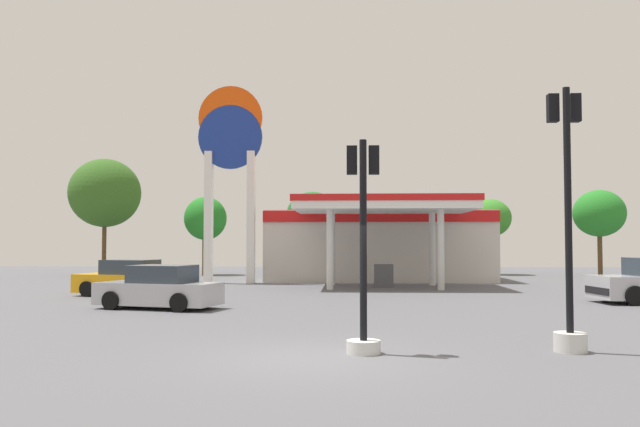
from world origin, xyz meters
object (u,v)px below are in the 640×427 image
(tree_3, at_px, (384,215))
(tree_5, at_px, (599,214))
(car_1, at_px, (159,289))
(traffic_signal_1, at_px, (568,252))
(tree_4, at_px, (489,219))
(traffic_signal_0, at_px, (363,265))
(tree_0, at_px, (105,193))
(tree_1, at_px, (205,219))
(car_0, at_px, (128,279))
(station_pole_sign, at_px, (230,161))
(tree_2, at_px, (313,215))

(tree_3, bearing_deg, tree_5, -8.18)
(car_1, height_order, traffic_signal_1, traffic_signal_1)
(tree_4, distance_m, tree_5, 6.80)
(traffic_signal_0, bearing_deg, tree_3, 86.26)
(tree_0, bearing_deg, traffic_signal_1, -54.44)
(tree_1, height_order, tree_3, tree_3)
(car_1, height_order, tree_5, tree_5)
(tree_5, bearing_deg, tree_1, 178.04)
(car_0, distance_m, tree_5, 29.67)
(tree_0, xyz_separation_m, tree_3, (18.38, 2.07, -1.42))
(tree_1, bearing_deg, traffic_signal_1, -64.69)
(station_pole_sign, xyz_separation_m, tree_5, (22.16, 7.77, -2.52))
(station_pole_sign, xyz_separation_m, tree_3, (8.67, 9.71, -2.54))
(tree_4, bearing_deg, tree_0, -174.91)
(tree_0, bearing_deg, station_pole_sign, -38.20)
(tree_0, bearing_deg, tree_1, 8.88)
(tree_0, relative_size, tree_5, 1.39)
(traffic_signal_0, xyz_separation_m, tree_1, (-9.90, 29.96, 1.99))
(tree_2, bearing_deg, car_0, -109.79)
(car_0, distance_m, tree_4, 25.94)
(tree_0, height_order, tree_2, tree_0)
(tree_2, xyz_separation_m, tree_5, (18.33, -1.95, -0.06))
(car_1, bearing_deg, tree_1, 98.89)
(traffic_signal_0, bearing_deg, tree_5, 61.92)
(tree_2, bearing_deg, station_pole_sign, -111.51)
(tree_5, bearing_deg, tree_4, 161.75)
(car_1, distance_m, traffic_signal_1, 13.24)
(tree_2, height_order, tree_5, tree_2)
(car_0, relative_size, traffic_signal_0, 1.04)
(tree_4, bearing_deg, traffic_signal_1, -99.15)
(car_0, height_order, tree_3, tree_3)
(station_pole_sign, height_order, traffic_signal_1, station_pole_sign)
(car_0, distance_m, traffic_signal_1, 18.51)
(car_1, xyz_separation_m, tree_3, (8.53, 22.82, 3.32))
(traffic_signal_0, height_order, traffic_signal_1, traffic_signal_1)
(car_1, height_order, tree_2, tree_2)
(tree_0, bearing_deg, traffic_signal_0, -60.55)
(tree_3, xyz_separation_m, tree_4, (7.03, 0.19, -0.21))
(tree_2, bearing_deg, traffic_signal_0, -84.82)
(station_pole_sign, xyz_separation_m, tree_4, (15.70, 9.90, -2.75))
(traffic_signal_1, height_order, tree_4, traffic_signal_1)
(traffic_signal_1, relative_size, tree_4, 1.04)
(car_1, relative_size, traffic_signal_0, 1.01)
(traffic_signal_1, height_order, tree_5, tree_5)
(car_1, height_order, traffic_signal_0, traffic_signal_0)
(car_0, xyz_separation_m, tree_4, (18.32, 18.10, 3.09))
(traffic_signal_0, height_order, tree_2, tree_2)
(tree_0, distance_m, tree_3, 18.55)
(traffic_signal_1, height_order, tree_1, traffic_signal_1)
(traffic_signal_1, bearing_deg, tree_0, 125.56)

